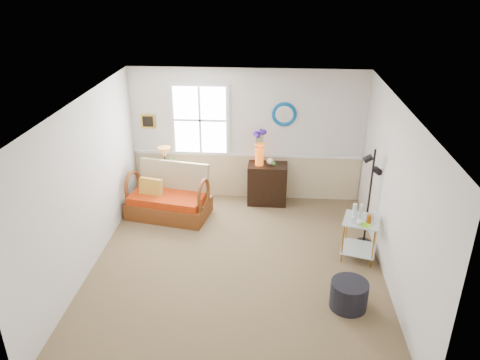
# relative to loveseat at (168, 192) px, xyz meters

# --- Properties ---
(floor) EXTENTS (4.50, 5.00, 0.01)m
(floor) POSITION_rel_loveseat_xyz_m (1.40, -1.57, -0.48)
(floor) COLOR olive
(floor) RESTS_ON ground
(ceiling) EXTENTS (4.50, 5.00, 0.01)m
(ceiling) POSITION_rel_loveseat_xyz_m (1.40, -1.57, 2.12)
(ceiling) COLOR white
(ceiling) RESTS_ON walls
(walls) EXTENTS (4.51, 5.01, 2.60)m
(walls) POSITION_rel_loveseat_xyz_m (1.40, -1.57, 0.82)
(walls) COLOR silver
(walls) RESTS_ON floor
(wainscot) EXTENTS (4.46, 0.02, 0.90)m
(wainscot) POSITION_rel_loveseat_xyz_m (1.40, 0.91, -0.03)
(wainscot) COLOR tan
(wainscot) RESTS_ON walls
(chair_rail) EXTENTS (4.46, 0.04, 0.06)m
(chair_rail) POSITION_rel_loveseat_xyz_m (1.40, 0.90, 0.44)
(chair_rail) COLOR silver
(chair_rail) RESTS_ON walls
(window) EXTENTS (1.14, 0.06, 1.44)m
(window) POSITION_rel_loveseat_xyz_m (0.50, 0.90, 1.12)
(window) COLOR white
(window) RESTS_ON walls
(picture) EXTENTS (0.28, 0.03, 0.28)m
(picture) POSITION_rel_loveseat_xyz_m (-0.52, 0.91, 1.07)
(picture) COLOR #AB8B26
(picture) RESTS_ON walls
(mirror) EXTENTS (0.47, 0.07, 0.47)m
(mirror) POSITION_rel_loveseat_xyz_m (2.10, 0.91, 1.27)
(mirror) COLOR #0456A2
(mirror) RESTS_ON walls
(loveseat) EXTENTS (1.60, 1.09, 0.96)m
(loveseat) POSITION_rel_loveseat_xyz_m (0.00, 0.00, 0.00)
(loveseat) COLOR brown
(loveseat) RESTS_ON floor
(throw_pillow) EXTENTS (0.44, 0.20, 0.43)m
(throw_pillow) POSITION_rel_loveseat_xyz_m (-0.31, -0.01, 0.05)
(throw_pillow) COLOR #BB6D14
(throw_pillow) RESTS_ON loveseat
(lamp_stand) EXTENTS (0.48, 0.48, 0.69)m
(lamp_stand) POSITION_rel_loveseat_xyz_m (-0.19, 0.54, -0.13)
(lamp_stand) COLOR black
(lamp_stand) RESTS_ON floor
(table_lamp) EXTENTS (0.33, 0.33, 0.46)m
(table_lamp) POSITION_rel_loveseat_xyz_m (-0.16, 0.57, 0.44)
(table_lamp) COLOR #C27836
(table_lamp) RESTS_ON lamp_stand
(potted_plant) EXTENTS (0.29, 0.32, 0.25)m
(potted_plant) POSITION_rel_loveseat_xyz_m (-0.03, 0.51, 0.34)
(potted_plant) COLOR #477835
(potted_plant) RESTS_ON lamp_stand
(cabinet) EXTENTS (0.76, 0.50, 0.81)m
(cabinet) POSITION_rel_loveseat_xyz_m (1.82, 0.69, -0.07)
(cabinet) COLOR black
(cabinet) RESTS_ON floor
(flower_vase) EXTENTS (0.26, 0.26, 0.70)m
(flower_vase) POSITION_rel_loveseat_xyz_m (1.66, 0.65, 0.68)
(flower_vase) COLOR #E95510
(flower_vase) RESTS_ON cabinet
(side_table) EXTENTS (0.67, 0.67, 0.69)m
(side_table) POSITION_rel_loveseat_xyz_m (3.33, -1.14, -0.13)
(side_table) COLOR #C17E2C
(side_table) RESTS_ON floor
(tabletop_items) EXTENTS (0.43, 0.43, 0.23)m
(tabletop_items) POSITION_rel_loveseat_xyz_m (3.32, -1.18, 0.33)
(tabletop_items) COLOR silver
(tabletop_items) RESTS_ON side_table
(floor_lamp) EXTENTS (0.28, 0.28, 1.70)m
(floor_lamp) POSITION_rel_loveseat_xyz_m (3.50, -0.70, 0.37)
(floor_lamp) COLOR black
(floor_lamp) RESTS_ON floor
(ottoman) EXTENTS (0.53, 0.53, 0.40)m
(ottoman) POSITION_rel_loveseat_xyz_m (3.01, -2.38, -0.28)
(ottoman) COLOR black
(ottoman) RESTS_ON floor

